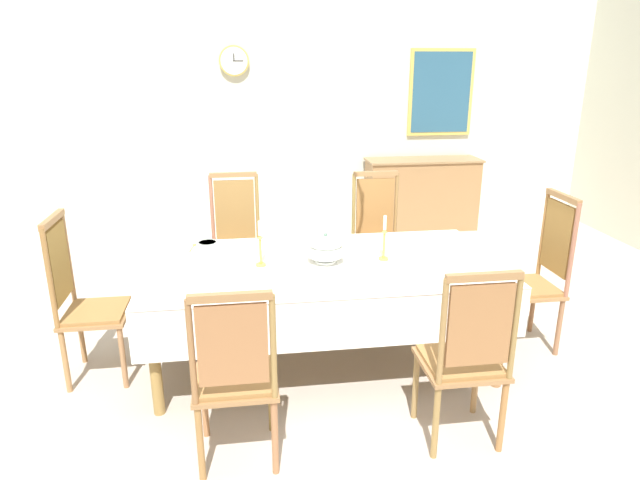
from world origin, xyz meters
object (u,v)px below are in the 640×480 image
(spoon_secondary, at_px, (330,238))
(chair_south_b, at_px, (466,355))
(chair_south_a, at_px, (235,374))
(soup_tureen, at_px, (326,248))
(mounted_clock, at_px, (234,61))
(bowl_near_right, at_px, (318,238))
(bowl_far_left, at_px, (196,293))
(bowl_near_left, at_px, (207,244))
(dining_table, at_px, (323,272))
(spoon_primary, at_px, (194,246))
(chair_north_b, at_px, (377,237))
(candlestick_west, at_px, (260,248))
(sideboard, at_px, (421,194))
(candlestick_east, at_px, (384,243))
(chair_north_a, at_px, (236,243))
(chair_head_east, at_px, (538,272))
(framed_painting, at_px, (441,93))
(chair_head_west, at_px, (84,299))

(spoon_secondary, bearing_deg, chair_south_b, -76.96)
(chair_south_a, relative_size, soup_tureen, 3.93)
(spoon_secondary, bearing_deg, mounted_clock, 99.24)
(bowl_near_right, height_order, bowl_far_left, bowl_far_left)
(chair_south_a, height_order, bowl_near_right, chair_south_a)
(bowl_near_left, xyz_separation_m, mounted_clock, (0.24, 2.88, 1.31))
(bowl_near_left, relative_size, bowl_near_right, 1.11)
(dining_table, height_order, spoon_secondary, spoon_secondary)
(spoon_primary, bearing_deg, chair_north_b, 27.07)
(bowl_far_left, bearing_deg, candlestick_west, 48.54)
(chair_north_b, xyz_separation_m, spoon_secondary, (-0.50, -0.49, 0.18))
(spoon_primary, bearing_deg, sideboard, 52.66)
(soup_tureen, xyz_separation_m, bowl_near_right, (0.02, 0.51, -0.09))
(candlestick_east, bearing_deg, spoon_primary, 160.12)
(chair_south_b, height_order, sideboard, chair_south_b)
(chair_north_b, bearing_deg, soup_tureen, 58.71)
(bowl_near_right, relative_size, bowl_far_left, 0.79)
(candlestick_west, distance_m, bowl_near_left, 0.61)
(chair_north_a, relative_size, candlestick_west, 3.70)
(chair_north_b, bearing_deg, bowl_far_left, 45.16)
(spoon_primary, bearing_deg, chair_south_a, -70.36)
(bowl_far_left, distance_m, mounted_clock, 4.03)
(bowl_near_left, bearing_deg, bowl_far_left, -91.30)
(candlestick_east, bearing_deg, sideboard, 67.24)
(dining_table, xyz_separation_m, spoon_secondary, (0.13, 0.54, 0.08))
(soup_tureen, xyz_separation_m, candlestick_west, (-0.45, 0.00, 0.02))
(chair_north_a, bearing_deg, bowl_near_right, 141.41)
(chair_south_b, relative_size, mounted_clock, 3.09)
(chair_north_b, relative_size, bowl_near_right, 8.11)
(sideboard, bearing_deg, spoon_primary, 44.62)
(chair_south_b, height_order, chair_head_east, chair_head_east)
(soup_tureen, bearing_deg, candlestick_east, 0.00)
(bowl_near_left, bearing_deg, bowl_near_right, 3.39)
(chair_head_east, bearing_deg, framed_painting, -6.54)
(chair_head_east, relative_size, spoon_secondary, 6.63)
(mounted_clock, bearing_deg, spoon_secondary, -75.85)
(chair_south_b, bearing_deg, sideboard, 75.16)
(soup_tureen, height_order, spoon_secondary, soup_tureen)
(chair_south_b, relative_size, chair_north_b, 0.94)
(dining_table, bearing_deg, chair_head_east, -0.00)
(candlestick_east, relative_size, bowl_near_right, 2.26)
(chair_head_west, xyz_separation_m, candlestick_west, (1.18, 0.00, 0.30))
(chair_south_a, xyz_separation_m, framed_painting, (2.60, 4.37, 1.15))
(chair_head_east, relative_size, soup_tureen, 4.42)
(chair_south_a, relative_size, spoon_primary, 5.93)
(chair_south_a, height_order, soup_tureen, chair_south_a)
(dining_table, bearing_deg, chair_head_west, -180.00)
(chair_north_b, height_order, bowl_near_left, chair_north_b)
(chair_south_b, height_order, candlestick_east, chair_south_b)
(candlestick_east, relative_size, sideboard, 0.22)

